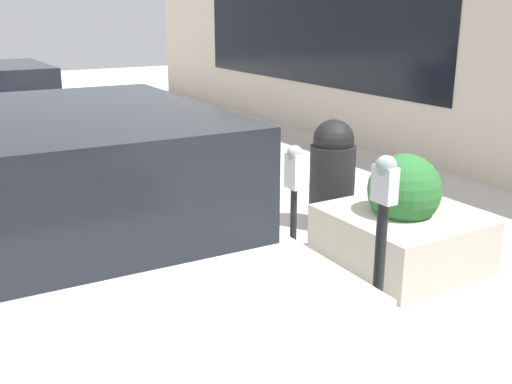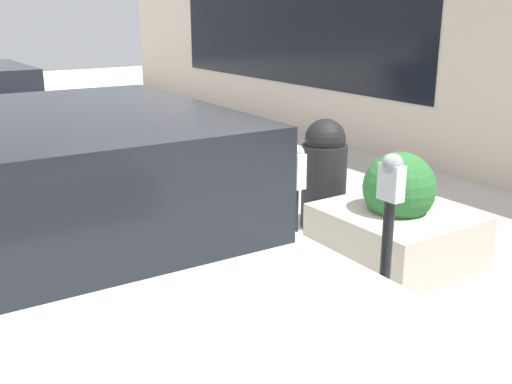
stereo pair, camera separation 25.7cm
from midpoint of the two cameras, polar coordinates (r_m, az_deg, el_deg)
ground_plane at (r=5.16m, az=-2.16°, el=-9.30°), size 40.00×40.00×0.00m
curb_strip at (r=5.12m, az=-2.93°, el=-9.32°), size 24.50×0.16×0.04m
parking_meter_nearest at (r=4.05m, az=10.73°, el=-2.95°), size 0.17×0.14×1.40m
parking_meter_second at (r=4.64m, az=2.21°, el=0.17°), size 0.15×0.13×1.30m
parking_meter_middle at (r=5.28m, az=-2.52°, el=2.48°), size 0.18×0.15×1.30m
parking_meter_fourth at (r=5.98m, az=-6.58°, el=3.91°), size 0.17×0.15×1.40m
planter_box at (r=5.70m, az=11.99°, el=-2.90°), size 1.29×1.19×1.06m
parked_car_middle at (r=4.13m, az=-17.24°, el=-3.85°), size 4.22×1.89×1.70m
trash_bin at (r=6.46m, az=5.37°, el=1.79°), size 0.49×0.49×1.19m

